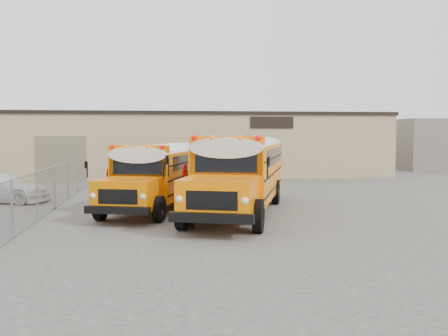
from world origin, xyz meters
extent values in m
plane|color=#464340|center=(0.00, 0.00, 0.00)|extent=(120.00, 120.00, 0.00)
cube|color=#9F8662|center=(0.00, 20.00, 2.25)|extent=(30.00, 10.00, 4.50)
cube|color=black|center=(0.00, 20.00, 4.55)|extent=(30.20, 10.20, 0.25)
cube|color=black|center=(6.00, 14.98, 3.90)|extent=(3.00, 0.08, 0.80)
cube|color=#81745B|center=(-8.00, 14.98, 1.50)|extent=(3.20, 0.08, 3.00)
cube|color=#81745B|center=(4.00, 14.98, 1.50)|extent=(3.20, 0.08, 3.00)
cylinder|color=gray|center=(-6.00, -3.00, 0.90)|extent=(0.07, 0.07, 1.80)
cylinder|color=gray|center=(-6.00, 0.00, 0.90)|extent=(0.07, 0.07, 1.80)
cylinder|color=gray|center=(-6.00, 3.00, 0.90)|extent=(0.07, 0.07, 1.80)
cylinder|color=gray|center=(-6.00, 6.00, 0.90)|extent=(0.07, 0.07, 1.80)
cylinder|color=gray|center=(-6.00, 9.00, 0.90)|extent=(0.07, 0.07, 1.80)
cylinder|color=gray|center=(-6.00, 12.00, 0.90)|extent=(0.07, 0.07, 1.80)
cylinder|color=gray|center=(-6.00, 3.00, 1.78)|extent=(0.05, 18.00, 0.05)
cylinder|color=gray|center=(-6.00, 3.00, 0.05)|extent=(0.05, 18.00, 0.05)
cube|color=gray|center=(-6.00, 3.00, 0.90)|extent=(0.02, 18.00, 1.70)
cube|color=slate|center=(24.00, 24.00, 2.20)|extent=(10.00, 8.00, 4.40)
cube|color=orange|center=(0.12, 9.17, 1.44)|extent=(4.20, 7.43, 1.90)
cube|color=orange|center=(-1.16, 4.80, 1.02)|extent=(2.53, 2.53, 1.07)
cube|color=black|center=(-0.86, 5.80, 1.97)|extent=(1.84, 0.59, 0.70)
cube|color=silver|center=(0.12, 9.17, 2.53)|extent=(4.22, 7.50, 0.37)
cube|color=orange|center=(-0.80, 6.00, 2.55)|extent=(2.32, 1.08, 0.33)
sphere|color=#E50705|center=(-1.80, 6.07, 2.67)|extent=(0.19, 0.19, 0.19)
sphere|color=#E50705|center=(0.07, 5.52, 2.67)|extent=(0.19, 0.19, 0.19)
sphere|color=orange|center=(-1.29, 5.92, 2.67)|extent=(0.19, 0.19, 0.19)
sphere|color=orange|center=(-0.44, 5.67, 2.67)|extent=(0.19, 0.19, 0.19)
cube|color=black|center=(-1.46, 3.74, 0.59)|extent=(2.24, 0.83, 0.26)
cube|color=black|center=(1.12, 12.61, 0.59)|extent=(2.24, 0.81, 0.26)
cube|color=black|center=(0.12, 9.17, 1.37)|extent=(4.20, 7.30, 0.06)
cube|color=black|center=(0.20, 9.43, 1.97)|extent=(3.92, 6.37, 0.58)
cylinder|color=black|center=(-2.19, 5.20, 0.48)|extent=(0.52, 1.00, 0.97)
cylinder|color=black|center=(-0.07, 4.59, 0.48)|extent=(0.52, 1.00, 0.97)
cylinder|color=black|center=(-0.55, 10.83, 0.48)|extent=(0.52, 1.00, 0.97)
cylinder|color=black|center=(1.57, 10.21, 0.48)|extent=(0.52, 1.00, 0.97)
cylinder|color=#BF0505|center=(-2.07, 7.29, 1.55)|extent=(0.17, 0.51, 0.52)
cube|color=#FF7900|center=(3.82, 8.11, 1.62)|extent=(4.96, 8.41, 2.15)
cube|color=#FF7900|center=(2.24, 3.21, 1.15)|extent=(2.91, 2.91, 1.21)
cube|color=black|center=(2.60, 4.33, 2.23)|extent=(2.07, 0.72, 0.79)
cube|color=silver|center=(3.82, 8.11, 2.86)|extent=(4.98, 8.49, 0.42)
cube|color=#FF7900|center=(2.67, 4.56, 2.89)|extent=(2.61, 1.29, 0.38)
sphere|color=#E50705|center=(1.55, 4.67, 3.02)|extent=(0.21, 0.21, 0.21)
sphere|color=#E50705|center=(3.65, 3.99, 3.02)|extent=(0.21, 0.21, 0.21)
sphere|color=orange|center=(2.13, 4.48, 3.02)|extent=(0.21, 0.21, 0.21)
sphere|color=orange|center=(3.07, 4.18, 3.02)|extent=(0.21, 0.21, 0.21)
cube|color=black|center=(1.85, 2.03, 0.67)|extent=(2.52, 1.01, 0.29)
cube|color=black|center=(5.07, 11.97, 0.67)|extent=(2.52, 0.99, 0.29)
cube|color=black|center=(3.82, 8.11, 1.55)|extent=(4.95, 8.27, 0.06)
cube|color=black|center=(3.92, 8.41, 2.23)|extent=(4.60, 7.22, 0.65)
cylinder|color=black|center=(1.08, 3.70, 0.55)|extent=(0.62, 1.13, 1.09)
cylinder|color=black|center=(3.46, 2.93, 0.55)|extent=(0.62, 1.13, 1.09)
cylinder|color=black|center=(3.12, 10.01, 0.55)|extent=(0.62, 1.13, 1.09)
cylinder|color=black|center=(5.50, 9.24, 0.55)|extent=(0.62, 1.13, 1.09)
cylinder|color=#BF0505|center=(1.28, 6.06, 1.76)|extent=(0.21, 0.57, 0.59)
cube|color=black|center=(-0.20, -1.69, 0.48)|extent=(1.24, 1.19, 0.96)
sphere|color=black|center=(-0.20, -1.69, 0.91)|extent=(1.06, 1.06, 1.06)
camera|label=1|loc=(-1.54, -18.53, 3.18)|focal=40.00mm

